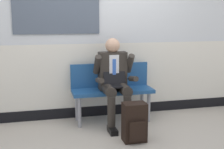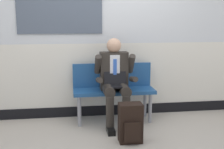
{
  "view_description": "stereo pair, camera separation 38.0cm",
  "coord_description": "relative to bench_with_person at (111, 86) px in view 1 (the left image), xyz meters",
  "views": [
    {
      "loc": [
        -0.9,
        -3.75,
        1.53
      ],
      "look_at": [
        0.06,
        0.18,
        0.75
      ],
      "focal_mm": 47.62,
      "sensor_mm": 36.0,
      "label": 1
    },
    {
      "loc": [
        -0.53,
        -3.82,
        1.53
      ],
      "look_at": [
        0.06,
        0.18,
        0.75
      ],
      "focal_mm": 47.62,
      "sensor_mm": 36.0,
      "label": 2
    }
  ],
  "objects": [
    {
      "name": "ground_plane",
      "position": [
        -0.11,
        -0.45,
        -0.52
      ],
      "size": [
        18.0,
        18.0,
        0.0
      ],
      "primitive_type": "plane",
      "color": "#B2A899"
    },
    {
      "name": "person_seated",
      "position": [
        -0.0,
        -0.19,
        0.15
      ],
      "size": [
        0.57,
        0.7,
        1.24
      ],
      "color": "#2D2823",
      "rests_on": "ground"
    },
    {
      "name": "backpack",
      "position": [
        0.09,
        -0.85,
        -0.28
      ],
      "size": [
        0.29,
        0.24,
        0.49
      ],
      "color": "black",
      "rests_on": "ground"
    },
    {
      "name": "station_wall",
      "position": [
        -0.12,
        0.28,
        0.8
      ],
      "size": [
        6.6,
        0.16,
        2.65
      ],
      "color": "silver",
      "rests_on": "ground"
    },
    {
      "name": "bench_with_person",
      "position": [
        0.0,
        0.0,
        0.0
      ],
      "size": [
        1.19,
        0.42,
        0.85
      ],
      "color": "navy",
      "rests_on": "ground"
    }
  ]
}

